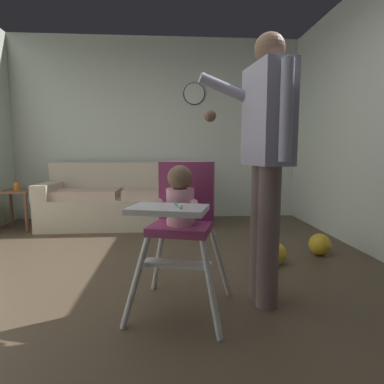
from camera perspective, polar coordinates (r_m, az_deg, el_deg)
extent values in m
cube|color=brown|center=(2.49, -8.23, -18.00)|extent=(5.85, 6.98, 0.10)
cube|color=silver|center=(4.98, -6.15, 10.99)|extent=(5.05, 0.06, 2.70)
cube|color=beige|center=(4.51, -12.29, -3.36)|extent=(2.08, 0.84, 0.40)
cube|color=beige|center=(4.78, -11.85, 2.43)|extent=(2.08, 0.22, 0.46)
cube|color=beige|center=(4.70, -23.93, 0.31)|extent=(0.20, 0.84, 0.20)
cube|color=beige|center=(4.42, -0.13, 0.53)|extent=(0.20, 0.84, 0.20)
cube|color=beige|center=(4.51, -18.14, -0.27)|extent=(0.83, 0.60, 0.11)
cube|color=beige|center=(4.37, -6.63, -0.18)|extent=(0.83, 0.60, 0.11)
cube|color=#B24238|center=(4.60, -2.90, 2.03)|extent=(0.35, 0.12, 0.34)
cylinder|color=silver|center=(1.94, -10.04, -15.55)|extent=(0.20, 0.13, 0.52)
cylinder|color=silver|center=(1.84, 3.41, -16.82)|extent=(0.13, 0.20, 0.52)
cylinder|color=silver|center=(2.33, -5.98, -11.59)|extent=(0.13, 0.20, 0.52)
cylinder|color=silver|center=(2.24, 5.06, -12.33)|extent=(0.20, 0.13, 0.52)
cube|color=#96366A|center=(1.99, -1.93, -6.36)|extent=(0.44, 0.44, 0.05)
cube|color=#96366A|center=(2.10, -0.99, 0.28)|extent=(0.37, 0.16, 0.38)
cube|color=silver|center=(1.68, -4.26, -3.11)|extent=(0.46, 0.36, 0.03)
cube|color=silver|center=(1.95, -2.66, -12.67)|extent=(0.41, 0.20, 0.02)
cylinder|color=#E4A3B5|center=(1.95, -2.08, -2.62)|extent=(0.21, 0.21, 0.22)
sphere|color=brown|center=(1.91, -2.17, 2.57)|extent=(0.15, 0.15, 0.15)
cylinder|color=#E4A3B5|center=(1.93, -5.39, -2.38)|extent=(0.08, 0.15, 0.10)
cylinder|color=#E4A3B5|center=(1.88, 0.74, -2.60)|extent=(0.08, 0.15, 0.10)
cylinder|color=#38A366|center=(1.67, -2.48, -2.47)|extent=(0.04, 0.13, 0.01)
cube|color=white|center=(1.61, -2.01, -2.52)|extent=(0.02, 0.03, 0.02)
cylinder|color=#6C5955|center=(2.22, 12.13, -7.20)|extent=(0.14, 0.14, 0.92)
cylinder|color=#6C5955|center=(2.12, 13.44, -7.96)|extent=(0.14, 0.14, 0.92)
cube|color=#938FA7|center=(2.11, 13.35, 13.09)|extent=(0.25, 0.42, 0.62)
sphere|color=brown|center=(2.19, 13.67, 23.57)|extent=(0.19, 0.19, 0.19)
cylinder|color=#938FA7|center=(2.24, 7.38, 17.28)|extent=(0.48, 0.13, 0.23)
sphere|color=brown|center=(2.17, 3.24, 13.39)|extent=(0.08, 0.08, 0.08)
cylinder|color=#938FA7|center=(1.90, 16.45, 13.71)|extent=(0.07, 0.07, 0.56)
sphere|color=gold|center=(3.41, 21.81, -8.66)|extent=(0.21, 0.21, 0.21)
sphere|color=gold|center=(3.01, 14.53, -10.54)|extent=(0.20, 0.20, 0.20)
cube|color=brown|center=(4.68, -28.69, 0.15)|extent=(0.40, 0.40, 0.02)
cylinder|color=brown|center=(4.49, -27.42, -3.39)|extent=(0.04, 0.04, 0.50)
cylinder|color=brown|center=(4.93, -29.48, -2.63)|extent=(0.04, 0.04, 0.50)
cylinder|color=brown|center=(4.80, -25.82, -2.68)|extent=(0.04, 0.04, 0.50)
cylinder|color=orange|center=(4.67, -28.75, 0.88)|extent=(0.07, 0.07, 0.10)
cylinder|color=white|center=(5.01, 0.38, 17.11)|extent=(0.30, 0.03, 0.30)
cylinder|color=black|center=(5.02, 0.37, 17.08)|extent=(0.33, 0.02, 0.33)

